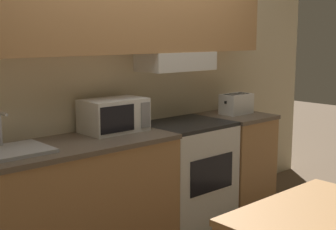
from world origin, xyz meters
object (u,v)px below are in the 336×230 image
Objects in this scene: stove_range at (187,172)px; microwave at (114,115)px; toaster at (236,104)px; sink_basin at (10,150)px.

microwave is (-0.69, 0.11, 0.57)m from stove_range.
toaster is (1.36, -0.10, -0.03)m from microwave.
toaster reaches higher than stove_range.
microwave reaches higher than sink_basin.
toaster is 2.26m from sink_basin.
toaster is (0.67, 0.01, 0.54)m from stove_range.
stove_range is 0.91m from microwave.
sink_basin is at bearing -172.66° from microwave.
stove_range is at bearing 0.18° from sink_basin.
microwave is at bearing 175.71° from toaster.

